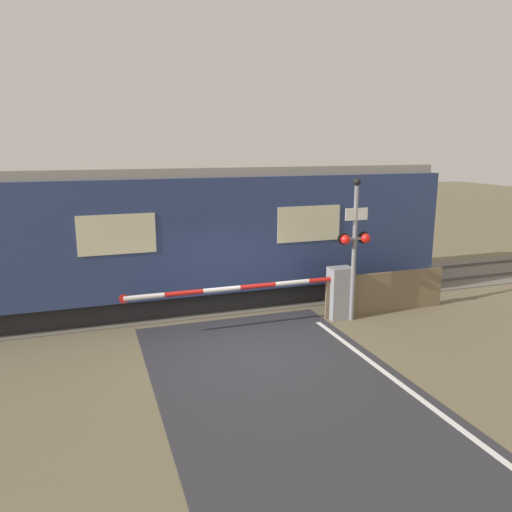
% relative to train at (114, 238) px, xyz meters
% --- Properties ---
extents(ground_plane, '(80.00, 80.00, 0.00)m').
position_rel_train_xyz_m(ground_plane, '(2.60, -3.86, -1.96)').
color(ground_plane, '#6B6047').
extents(track_bed, '(36.00, 3.20, 0.13)m').
position_rel_train_xyz_m(track_bed, '(2.60, 0.00, -1.93)').
color(track_bed, '#666056').
rests_on(track_bed, ground_plane).
extents(train, '(18.12, 3.09, 3.83)m').
position_rel_train_xyz_m(train, '(0.00, 0.00, 0.00)').
color(train, black).
rests_on(train, ground_plane).
extents(crossing_barrier, '(5.78, 0.44, 1.34)m').
position_rel_train_xyz_m(crossing_barrier, '(4.95, -2.67, -1.22)').
color(crossing_barrier, gray).
rests_on(crossing_barrier, ground_plane).
extents(signal_post, '(0.87, 0.26, 3.60)m').
position_rel_train_xyz_m(signal_post, '(5.59, -2.91, 0.09)').
color(signal_post, gray).
rests_on(signal_post, ground_plane).
extents(roadside_fence, '(3.54, 0.06, 1.10)m').
position_rel_train_xyz_m(roadside_fence, '(6.74, -2.66, -1.41)').
color(roadside_fence, '#726047').
rests_on(roadside_fence, ground_plane).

